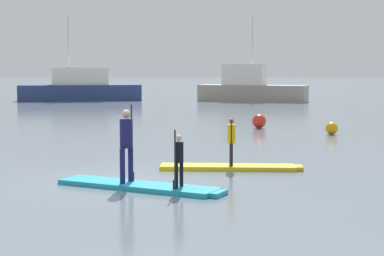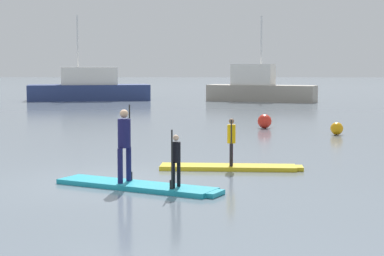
{
  "view_description": "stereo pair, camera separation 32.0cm",
  "coord_description": "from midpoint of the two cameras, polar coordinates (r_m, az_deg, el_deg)",
  "views": [
    {
      "loc": [
        1.97,
        -14.12,
        2.53
      ],
      "look_at": [
        1.66,
        1.67,
        1.01
      ],
      "focal_mm": 61.75,
      "sensor_mm": 36.0,
      "label": 1
    },
    {
      "loc": [
        2.29,
        -14.11,
        2.53
      ],
      "look_at": [
        1.66,
        1.67,
        1.01
      ],
      "focal_mm": 61.75,
      "sensor_mm": 36.0,
      "label": 2
    }
  ],
  "objects": [
    {
      "name": "paddler_adult",
      "position": [
        13.67,
        -6.34,
        -1.11
      ],
      "size": [
        0.36,
        0.45,
        1.6
      ],
      "color": "#19194C",
      "rests_on": "paddleboard_far"
    },
    {
      "name": "paddleboard_far",
      "position": [
        13.62,
        -5.13,
        -5.03
      ],
      "size": [
        3.59,
        2.2,
        0.1
      ],
      "color": "#1E9EB2",
      "rests_on": "ground"
    },
    {
      "name": "fishing_boat_green_midground",
      "position": [
        45.95,
        4.84,
        3.49
      ],
      "size": [
        7.68,
        4.16,
        5.89
      ],
      "color": "#9E9384",
      "rests_on": "ground"
    },
    {
      "name": "paddler_child_front",
      "position": [
        13.07,
        -1.87,
        -2.62
      ],
      "size": [
        0.25,
        0.35,
        1.17
      ],
      "color": "black",
      "rests_on": "paddleboard_far"
    },
    {
      "name": "mooring_buoy_far",
      "position": [
        24.48,
        11.61,
        -0.02
      ],
      "size": [
        0.46,
        0.46,
        0.46
      ],
      "primitive_type": "sphere",
      "color": "orange",
      "rests_on": "ground"
    },
    {
      "name": "paddleboard_near",
      "position": [
        16.07,
        2.8,
        -3.4
      ],
      "size": [
        3.46,
        0.81,
        0.1
      ],
      "color": "gold",
      "rests_on": "ground"
    },
    {
      "name": "paddler_child_solo",
      "position": [
        15.97,
        2.84,
        -0.96
      ],
      "size": [
        0.21,
        0.4,
        1.14
      ],
      "color": "black",
      "rests_on": "paddleboard_near"
    },
    {
      "name": "fishing_boat_white_large",
      "position": [
        47.63,
        -9.85,
        3.44
      ],
      "size": [
        8.88,
        4.39,
        6.02
      ],
      "color": "navy",
      "rests_on": "ground"
    },
    {
      "name": "ground_plane",
      "position": [
        14.5,
        -7.35,
        -4.61
      ],
      "size": [
        240.0,
        240.0,
        0.0
      ],
      "primitive_type": "plane",
      "color": "slate"
    },
    {
      "name": "mooring_buoy_near",
      "position": [
        26.53,
        5.47,
        0.59
      ],
      "size": [
        0.56,
        0.56,
        0.56
      ],
      "primitive_type": "sphere",
      "color": "red",
      "rests_on": "ground"
    }
  ]
}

